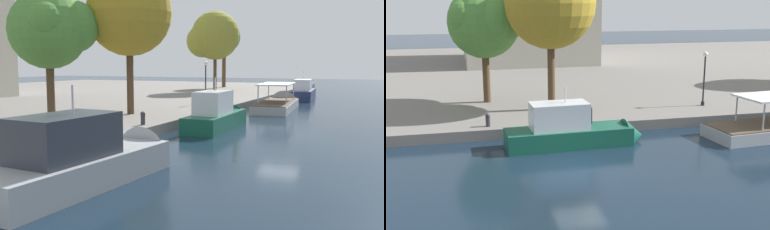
# 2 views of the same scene
# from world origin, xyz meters

# --- Properties ---
(ground_plane) EXTENTS (220.00, 220.00, 0.00)m
(ground_plane) POSITION_xyz_m (0.00, 0.00, 0.00)
(ground_plane) COLOR #142333
(dock_promenade) EXTENTS (120.00, 55.00, 0.68)m
(dock_promenade) POSITION_xyz_m (0.00, 34.29, 0.34)
(dock_promenade) COLOR slate
(dock_promenade) RESTS_ON ground_plane
(motor_yacht_2) EXTENTS (8.47, 2.47, 4.28)m
(motor_yacht_2) POSITION_xyz_m (0.95, 4.52, 0.73)
(motor_yacht_2) COLOR #14513D
(motor_yacht_2) RESTS_ON ground_plane
(mooring_bollard_1) EXTENTS (0.31, 0.31, 0.85)m
(mooring_bollard_1) POSITION_xyz_m (-3.96, 7.68, 1.13)
(mooring_bollard_1) COLOR #2D2D33
(mooring_bollard_1) RESTS_ON dock_promenade
(lamp_post) EXTENTS (0.39, 0.39, 4.07)m
(lamp_post) POSITION_xyz_m (12.24, 10.10, 3.17)
(lamp_post) COLOR black
(lamp_post) RESTS_ON dock_promenade
(tree_0) EXTENTS (6.40, 6.40, 10.76)m
(tree_0) POSITION_xyz_m (1.03, 11.63, 8.19)
(tree_0) COLOR #4C3823
(tree_0) RESTS_ON dock_promenade
(tree_5) EXTENTS (5.61, 5.83, 8.89)m
(tree_5) POSITION_xyz_m (-3.37, 15.07, 6.90)
(tree_5) COLOR #4C3823
(tree_5) RESTS_ON dock_promenade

